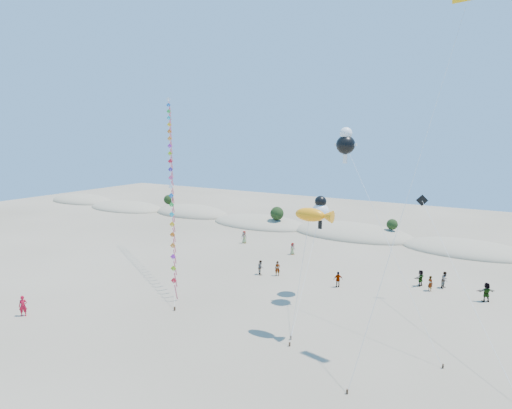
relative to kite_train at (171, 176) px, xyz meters
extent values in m
plane|color=#7B6C55|center=(12.41, -18.77, -10.68)|extent=(160.00, 160.00, 0.00)
ellipsoid|color=gray|center=(-51.59, 26.83, -10.68)|extent=(17.00, 9.35, 3.20)
ellipsoid|color=#1C3513|center=(-51.59, 26.83, -9.80)|extent=(13.60, 6.12, 0.68)
ellipsoid|color=gray|center=(-35.59, 25.43, -10.68)|extent=(18.00, 9.90, 2.80)
ellipsoid|color=#1C3513|center=(-35.59, 25.43, -9.91)|extent=(14.40, 6.48, 0.72)
ellipsoid|color=gray|center=(-19.59, 27.23, -10.68)|extent=(16.00, 8.80, 3.60)
ellipsoid|color=#1C3513|center=(-19.59, 27.23, -9.69)|extent=(12.80, 5.76, 0.64)
ellipsoid|color=gray|center=(-3.59, 25.83, -10.68)|extent=(17.60, 9.68, 3.00)
ellipsoid|color=#1C3513|center=(-3.59, 25.83, -9.85)|extent=(14.08, 6.34, 0.70)
ellipsoid|color=gray|center=(12.41, 26.53, -10.68)|extent=(19.00, 10.45, 3.40)
ellipsoid|color=#1C3513|center=(12.41, 26.53, -9.74)|extent=(15.20, 6.84, 0.76)
ellipsoid|color=gray|center=(28.41, 25.13, -10.68)|extent=(16.40, 9.02, 2.80)
ellipsoid|color=#1C3513|center=(28.41, 25.13, -9.91)|extent=(13.12, 5.90, 0.66)
sphere|color=black|center=(-25.59, 27.43, -8.32)|extent=(1.90, 1.90, 1.90)
sphere|color=black|center=(0.41, 24.63, -8.20)|extent=(2.20, 2.20, 2.20)
sphere|color=black|center=(18.41, 26.63, -8.44)|extent=(1.60, 1.60, 1.60)
cube|color=#3F2D1E|center=(8.32, -9.26, -10.50)|extent=(0.12, 0.12, 0.35)
cylinder|color=silver|center=(0.66, -0.76, -0.75)|extent=(15.35, 17.03, 19.87)
cube|color=red|center=(6.80, -7.58, -8.71)|extent=(1.12, 0.44, 1.17)
cube|color=#DD5D74|center=(6.98, -7.53, -9.81)|extent=(0.19, 0.45, 1.55)
cube|color=#92CB17|center=(6.15, -6.85, -7.86)|extent=(1.12, 0.44, 1.17)
cube|color=#DD5D74|center=(6.33, -6.80, -8.96)|extent=(0.19, 0.45, 1.55)
cube|color=#AF29C2|center=(5.49, -6.12, -7.01)|extent=(1.12, 0.44, 1.17)
cube|color=#DD5D74|center=(5.67, -6.07, -8.11)|extent=(0.19, 0.45, 1.55)
cube|color=orange|center=(4.83, -5.39, -6.16)|extent=(1.12, 0.44, 1.17)
cube|color=#DD5D74|center=(5.01, -5.34, -7.26)|extent=(0.19, 0.45, 1.55)
cube|color=orange|center=(4.17, -4.66, -5.31)|extent=(1.12, 0.44, 1.17)
cube|color=#DD5D74|center=(4.35, -4.61, -6.41)|extent=(0.19, 0.45, 1.55)
cube|color=yellow|center=(3.52, -3.93, -4.45)|extent=(1.12, 0.44, 1.17)
cube|color=#DD5D74|center=(3.70, -3.88, -5.55)|extent=(0.19, 0.45, 1.55)
cube|color=#1BC1D0|center=(2.86, -3.20, -3.60)|extent=(1.12, 0.44, 1.17)
cube|color=#DD5D74|center=(3.04, -3.15, -4.70)|extent=(0.19, 0.45, 1.55)
cube|color=green|center=(2.20, -2.47, -2.75)|extent=(1.12, 0.44, 1.17)
cube|color=#DD5D74|center=(2.38, -2.42, -3.85)|extent=(0.19, 0.45, 1.55)
cube|color=blue|center=(1.54, -1.74, -1.90)|extent=(1.12, 0.44, 1.17)
cube|color=#DD5D74|center=(1.72, -1.69, -3.00)|extent=(0.19, 0.45, 1.55)
cube|color=white|center=(0.89, -1.01, -1.05)|extent=(1.12, 0.44, 1.17)
cube|color=#DD5D74|center=(1.07, -0.96, -2.15)|extent=(0.19, 0.45, 1.55)
cube|color=#F14C87|center=(0.23, -0.28, -0.20)|extent=(1.12, 0.44, 1.17)
cube|color=#DD5D74|center=(0.41, -0.23, -1.30)|extent=(0.19, 0.45, 1.55)
cube|color=#3C29A4|center=(-0.43, 0.45, 0.66)|extent=(1.12, 0.44, 1.17)
cube|color=#DD5D74|center=(-0.25, 0.50, -0.44)|extent=(0.19, 0.45, 1.55)
cube|color=red|center=(-1.09, 1.18, 1.51)|extent=(1.12, 0.44, 1.17)
cube|color=#DD5D74|center=(-0.91, 1.23, 0.41)|extent=(0.19, 0.45, 1.55)
cube|color=#92CB17|center=(-1.74, 1.90, 2.36)|extent=(1.12, 0.44, 1.17)
cube|color=#DD5D74|center=(-1.56, 1.95, 1.26)|extent=(0.19, 0.45, 1.55)
cube|color=#AF29C2|center=(-2.40, 2.63, 3.21)|extent=(1.12, 0.44, 1.17)
cube|color=#DD5D74|center=(-2.22, 2.68, 2.11)|extent=(0.19, 0.45, 1.55)
cube|color=orange|center=(-3.06, 3.36, 4.06)|extent=(1.12, 0.44, 1.17)
cube|color=#DD5D74|center=(-2.88, 3.41, 2.96)|extent=(0.19, 0.45, 1.55)
cube|color=orange|center=(-3.72, 4.09, 4.91)|extent=(1.12, 0.44, 1.17)
cube|color=#DD5D74|center=(-3.54, 4.14, 3.81)|extent=(0.19, 0.45, 1.55)
cube|color=yellow|center=(-4.37, 4.82, 5.77)|extent=(1.12, 0.44, 1.17)
cube|color=#DD5D74|center=(-4.19, 4.87, 4.67)|extent=(0.19, 0.45, 1.55)
cube|color=#1BC1D0|center=(-5.03, 5.55, 6.62)|extent=(1.12, 0.44, 1.17)
cube|color=#DD5D74|center=(-4.85, 5.60, 5.52)|extent=(0.19, 0.45, 1.55)
cube|color=green|center=(-5.69, 6.28, 7.47)|extent=(1.12, 0.44, 1.17)
cube|color=#DD5D74|center=(-5.51, 6.33, 6.37)|extent=(0.19, 0.45, 1.55)
cube|color=blue|center=(-6.35, 7.01, 8.32)|extent=(1.12, 0.44, 1.17)
cube|color=#DD5D74|center=(-6.17, 7.06, 7.22)|extent=(0.19, 0.45, 1.55)
cube|color=white|center=(-7.00, 7.74, 9.17)|extent=(1.12, 0.44, 1.17)
cube|color=#DD5D74|center=(-6.82, 7.79, 8.07)|extent=(0.19, 0.45, 1.55)
cube|color=#3F2D1E|center=(19.81, -9.81, -10.53)|extent=(0.10, 0.10, 0.30)
cylinder|color=silver|center=(19.92, -8.46, -6.00)|extent=(0.24, 2.73, 9.36)
ellipsoid|color=orange|center=(20.02, -7.10, -1.32)|extent=(2.34, 1.03, 1.03)
cone|color=orange|center=(21.34, -7.10, -1.32)|extent=(0.94, 0.94, 0.94)
cube|color=#3F2D1E|center=(19.44, -8.87, -10.53)|extent=(0.10, 0.10, 0.30)
cylinder|color=silver|center=(18.50, -3.92, -6.65)|extent=(1.91, 9.91, 8.07)
sphere|color=white|center=(17.55, 1.03, -2.63)|extent=(1.64, 1.64, 1.64)
sphere|color=black|center=(17.55, 1.03, -1.64)|extent=(1.10, 1.10, 1.10)
cube|color=black|center=(17.55, 1.03, -3.85)|extent=(0.35, 0.18, 0.80)
cube|color=#3F2D1E|center=(29.85, -7.30, -10.53)|extent=(0.10, 0.10, 0.30)
cylinder|color=silver|center=(24.94, -3.47, -3.50)|extent=(9.85, 7.68, 14.38)
sphere|color=black|center=(20.03, 0.35, 3.68)|extent=(1.65, 1.65, 1.65)
sphere|color=white|center=(20.03, 0.35, 4.67)|extent=(1.07, 1.07, 1.07)
cube|color=white|center=(20.03, 0.35, 2.46)|extent=(0.35, 0.18, 0.80)
cube|color=white|center=(19.33, 0.35, 3.68)|extent=(0.60, 0.15, 0.25)
cube|color=white|center=(20.73, 0.35, 3.68)|extent=(0.60, 0.15, 0.25)
cube|color=#3F2D1E|center=(25.35, -13.27, -10.53)|extent=(0.10, 0.10, 0.30)
cylinder|color=silver|center=(27.43, -9.12, 1.24)|extent=(4.20, 8.34, 23.85)
cylinder|color=silver|center=(30.11, -2.37, -6.03)|extent=(8.50, 14.69, 9.31)
cube|color=black|center=(25.88, 4.96, -1.39)|extent=(1.06, 0.31, 1.09)
imported|color=#AD0D25|center=(-1.97, -16.68, -9.79)|extent=(0.75, 0.76, 1.78)
imported|color=slate|center=(9.87, 3.06, -9.88)|extent=(0.97, 0.98, 1.60)
imported|color=slate|center=(18.57, 3.66, -9.88)|extent=(1.00, 0.83, 1.60)
imported|color=slate|center=(11.67, 3.64, -9.87)|extent=(0.69, 0.58, 1.62)
imported|color=slate|center=(27.86, 8.90, -9.84)|extent=(0.87, 0.98, 1.69)
imported|color=slate|center=(26.75, 7.32, -9.91)|extent=(0.67, 0.63, 1.53)
imported|color=slate|center=(25.66, 8.24, -9.84)|extent=(1.01, 1.63, 1.68)
imported|color=slate|center=(0.97, 13.73, -9.81)|extent=(0.93, 0.68, 1.74)
imported|color=slate|center=(31.64, 7.02, -9.77)|extent=(1.71, 1.35, 1.82)
imported|color=slate|center=(9.40, 12.03, -9.92)|extent=(0.75, 0.88, 1.52)
camera|label=1|loc=(32.60, -36.04, 4.62)|focal=30.00mm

